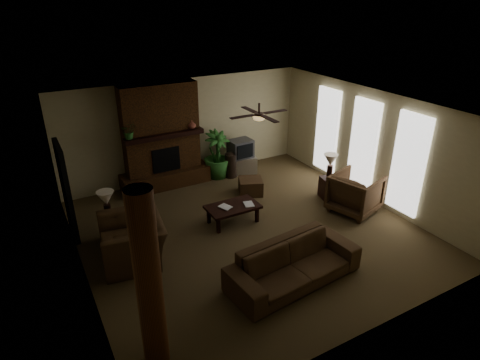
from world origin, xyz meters
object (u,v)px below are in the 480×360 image
armchair_left (132,234)px  sofa (294,258)px  log_column (149,283)px  lamp_right (331,162)px  side_table_left (113,230)px  side_table_right (331,188)px  floor_plant (217,164)px  armchair_right (355,191)px  floor_vase (231,163)px  tv_stand (241,164)px  ottoman (251,186)px  coffee_table (233,208)px  lamp_left (106,200)px

armchair_left → sofa: bearing=57.1°
log_column → lamp_right: 6.26m
side_table_left → side_table_right: (5.42, -0.71, 0.00)m
floor_plant → side_table_left: size_ratio=2.49×
side_table_right → lamp_right: lamp_right is taller
armchair_right → floor_vase: (-1.66, 3.25, -0.10)m
armchair_right → side_table_left: size_ratio=1.93×
tv_stand → lamp_right: bearing=-49.1°
sofa → tv_stand: 5.07m
log_column → armchair_right: 6.03m
ottoman → floor_plant: floor_plant is taller
sofa → ottoman: 3.69m
side_table_left → tv_stand: bearing=23.8°
log_column → sofa: bearing=10.3°
floor_plant → coffee_table: bearing=-108.4°
sofa → lamp_right: lamp_right is taller
coffee_table → tv_stand: bearing=56.8°
armchair_left → ottoman: 3.83m
armchair_left → lamp_left: 0.99m
ottoman → armchair_left: bearing=-158.3°
ottoman → floor_plant: bearing=102.3°
ottoman → side_table_left: size_ratio=1.09×
side_table_left → lamp_right: (5.36, -0.65, 0.73)m
log_column → tv_stand: 6.99m
log_column → armchair_right: log_column is taller
armchair_left → tv_stand: size_ratio=1.60×
tv_stand → side_table_right: side_table_right is taller
tv_stand → floor_plant: (-0.75, 0.07, 0.13)m
sofa → floor_plant: bearing=74.8°
armchair_right → log_column: bearing=92.1°
floor_vase → side_table_right: (1.65, -2.43, -0.16)m
lamp_right → side_table_left: bearing=173.1°
log_column → lamp_left: 3.50m
floor_plant → side_table_right: size_ratio=2.49×
log_column → floor_vase: 6.61m
armchair_left → lamp_right: 5.18m
ottoman → side_table_right: bearing=-36.3°
log_column → armchair_left: 2.75m
armchair_right → side_table_right: 0.86m
side_table_left → lamp_right: bearing=-6.9°
sofa → floor_vase: sofa is taller
log_column → armchair_right: size_ratio=2.63×
tv_stand → lamp_right: (1.18, -2.49, 0.75)m
coffee_table → lamp_right: size_ratio=1.85×
floor_plant → lamp_left: lamp_left is taller
floor_plant → log_column: bearing=-124.1°
sofa → side_table_right: (2.83, 2.25, -0.22)m
lamp_right → armchair_left: bearing=-177.5°
log_column → armchair_left: log_column is taller
log_column → side_table_right: size_ratio=5.09×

